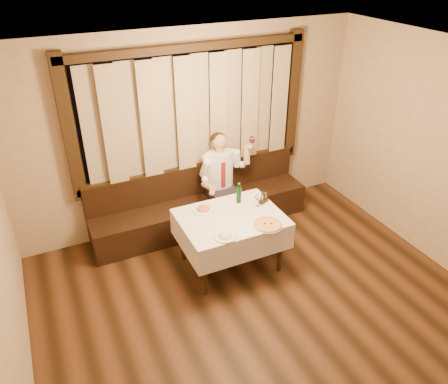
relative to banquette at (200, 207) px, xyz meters
name	(u,v)px	position (x,y,z in m)	size (l,w,h in m)	color
room	(262,191)	(0.00, -1.75, 1.19)	(5.01, 6.01, 2.81)	black
banquette	(200,207)	(0.00, 0.00, 0.00)	(3.20, 0.61, 0.94)	black
dining_table	(231,223)	(0.00, -1.02, 0.34)	(1.27, 0.97, 0.76)	black
pizza	(268,225)	(0.31, -1.39, 0.46)	(0.35, 0.35, 0.04)	white
pasta_red	(203,208)	(-0.25, -0.74, 0.48)	(0.27, 0.27, 0.09)	white
pasta_cream	(225,234)	(-0.25, -1.38, 0.48)	(0.27, 0.27, 0.09)	white
green_bottle	(239,194)	(0.24, -0.77, 0.57)	(0.06, 0.06, 0.29)	#104A14
table_wine_glass	(257,198)	(0.41, -0.95, 0.57)	(0.07, 0.07, 0.17)	white
cruet_caddy	(263,199)	(0.53, -0.90, 0.50)	(0.14, 0.11, 0.14)	black
seated_man	(222,174)	(0.31, -0.09, 0.51)	(0.78, 0.58, 1.42)	black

